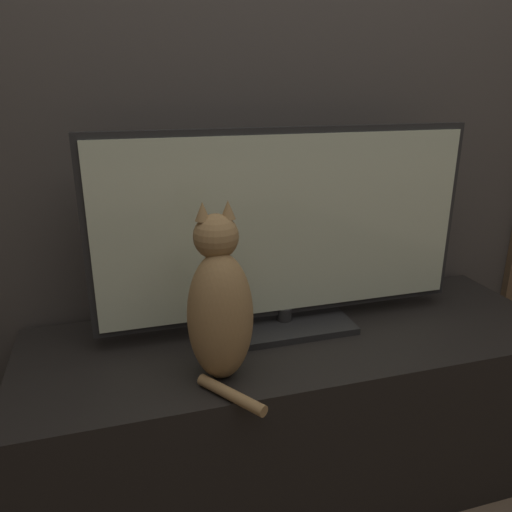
# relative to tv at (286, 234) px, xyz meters

# --- Properties ---
(wall_back) EXTENTS (4.80, 0.05, 2.60)m
(wall_back) POSITION_rel_tv_xyz_m (0.02, 0.25, 0.47)
(wall_back) COLOR #47423D
(wall_back) RESTS_ON ground_plane
(tv_stand) EXTENTS (1.59, 0.55, 0.53)m
(tv_stand) POSITION_rel_tv_xyz_m (0.02, -0.07, -0.56)
(tv_stand) COLOR black
(tv_stand) RESTS_ON ground_plane
(tv) EXTENTS (1.12, 0.24, 0.60)m
(tv) POSITION_rel_tv_xyz_m (0.00, 0.00, 0.00)
(tv) COLOR black
(tv) RESTS_ON tv_stand
(cat) EXTENTS (0.16, 0.28, 0.45)m
(cat) POSITION_rel_tv_xyz_m (-0.25, -0.21, -0.10)
(cat) COLOR #997547
(cat) RESTS_ON tv_stand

